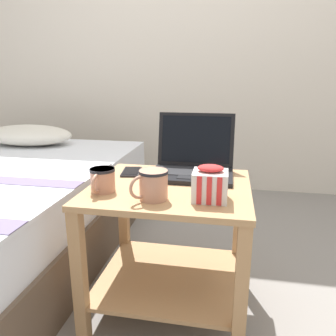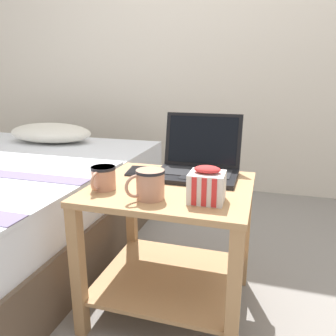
{
  "view_description": "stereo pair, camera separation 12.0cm",
  "coord_description": "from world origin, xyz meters",
  "views": [
    {
      "loc": [
        0.22,
        -1.18,
        0.94
      ],
      "look_at": [
        0.0,
        -0.04,
        0.62
      ],
      "focal_mm": 35.0,
      "sensor_mm": 36.0,
      "label": 1
    },
    {
      "loc": [
        0.33,
        -1.15,
        0.94
      ],
      "look_at": [
        0.0,
        -0.04,
        0.62
      ],
      "focal_mm": 35.0,
      "sensor_mm": 36.0,
      "label": 2
    }
  ],
  "objects": [
    {
      "name": "mug_front_right",
      "position": [
        -0.03,
        -0.16,
        0.6
      ],
      "size": [
        0.12,
        0.12,
        0.1
      ],
      "color": "tan",
      "rests_on": "bedside_table"
    },
    {
      "name": "mug_front_left",
      "position": [
        -0.23,
        -0.12,
        0.59
      ],
      "size": [
        0.09,
        0.13,
        0.09
      ],
      "color": "tan",
      "rests_on": "bedside_table"
    },
    {
      "name": "laptop",
      "position": [
        0.07,
        0.17,
        0.59
      ],
      "size": [
        0.34,
        0.29,
        0.25
      ],
      "color": "black",
      "rests_on": "bedside_table"
    },
    {
      "name": "snack_bag",
      "position": [
        0.16,
        -0.13,
        0.59
      ],
      "size": [
        0.12,
        0.11,
        0.12
      ],
      "color": "silver",
      "rests_on": "bedside_table"
    },
    {
      "name": "ground_plane",
      "position": [
        0.0,
        0.0,
        0.0
      ],
      "size": [
        8.0,
        8.0,
        0.0
      ],
      "primitive_type": "plane",
      "color": "gray"
    },
    {
      "name": "back_wall",
      "position": [
        0.0,
        1.62,
        1.25
      ],
      "size": [
        8.0,
        0.05,
        2.5
      ],
      "color": "beige",
      "rests_on": "ground_plane"
    },
    {
      "name": "cell_phone",
      "position": [
        -0.2,
        0.14,
        0.54
      ],
      "size": [
        0.1,
        0.15,
        0.01
      ],
      "color": "black",
      "rests_on": "bedside_table"
    },
    {
      "name": "bedside_table",
      "position": [
        0.0,
        0.0,
        0.35
      ],
      "size": [
        0.61,
        0.55,
        0.54
      ],
      "color": "tan",
      "rests_on": "ground_plane"
    }
  ]
}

